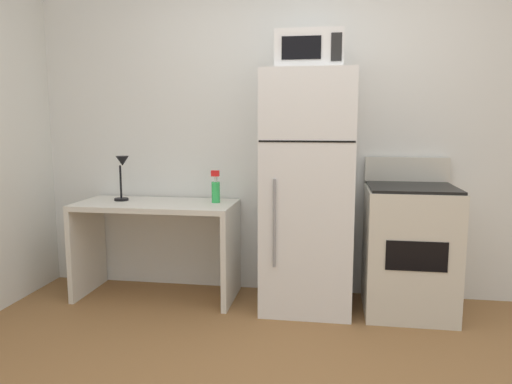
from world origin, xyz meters
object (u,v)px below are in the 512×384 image
(desk_lamp, at_px, (122,170))
(spray_bottle, at_px, (216,190))
(microwave, at_px, (310,51))
(refrigerator, at_px, (308,192))
(oven_range, at_px, (409,249))
(desk, at_px, (157,230))

(desk_lamp, height_order, spray_bottle, desk_lamp)
(spray_bottle, bearing_deg, microwave, -8.75)
(refrigerator, xyz_separation_m, oven_range, (0.73, 0.01, -0.39))
(desk, xyz_separation_m, refrigerator, (1.17, -0.02, 0.33))
(desk, xyz_separation_m, microwave, (1.17, -0.05, 1.32))
(desk_lamp, bearing_deg, microwave, -3.08)
(desk, distance_m, desk_lamp, 0.54)
(refrigerator, bearing_deg, desk_lamp, 177.76)
(desk_lamp, height_order, refrigerator, refrigerator)
(oven_range, bearing_deg, refrigerator, -179.45)
(oven_range, bearing_deg, microwave, -177.79)
(desk_lamp, bearing_deg, desk, -6.61)
(oven_range, bearing_deg, spray_bottle, 176.77)
(refrigerator, height_order, microwave, microwave)
(microwave, bearing_deg, oven_range, 2.21)
(microwave, relative_size, oven_range, 0.42)
(microwave, xyz_separation_m, oven_range, (0.73, 0.03, -1.38))
(desk_lamp, bearing_deg, refrigerator, -2.24)
(desk, distance_m, oven_range, 1.90)
(desk_lamp, bearing_deg, spray_bottle, 2.41)
(desk_lamp, xyz_separation_m, microwave, (1.45, -0.08, 0.86))
(desk_lamp, relative_size, oven_range, 0.32)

